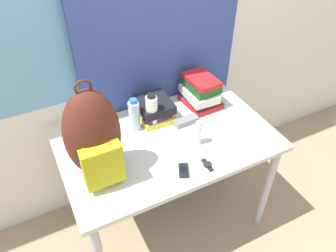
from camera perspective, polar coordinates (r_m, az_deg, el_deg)
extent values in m
cube|color=silver|center=(1.96, -6.26, 16.56)|extent=(6.00, 0.05, 2.50)
cube|color=#66A3C6|center=(1.82, -20.83, 13.95)|extent=(1.10, 0.01, 0.80)
cube|color=#384C93|center=(1.97, -1.34, 16.87)|extent=(1.03, 0.04, 2.50)
cube|color=beige|center=(1.88, 0.00, -2.67)|extent=(1.22, 0.74, 0.03)
cylinder|color=#B2B2B7|center=(2.23, 16.82, -10.30)|extent=(0.05, 0.05, 0.73)
cylinder|color=#B2B2B7|center=(2.27, -16.46, -9.06)|extent=(0.05, 0.05, 0.73)
cylinder|color=#B2B2B7|center=(2.56, 7.93, -0.80)|extent=(0.05, 0.05, 0.73)
ellipsoid|color=#512319|center=(1.57, -13.00, -1.48)|extent=(0.27, 0.19, 0.50)
cube|color=#B2AD19|center=(1.55, -11.22, -6.81)|extent=(0.19, 0.07, 0.22)
torus|color=#512319|center=(1.41, -14.56, 6.50)|extent=(0.08, 0.01, 0.08)
cube|color=yellow|center=(2.02, -2.25, 2.07)|extent=(0.21, 0.25, 0.04)
cube|color=#6B2370|center=(2.00, -2.77, 2.74)|extent=(0.18, 0.22, 0.03)
cube|color=black|center=(1.97, -2.43, 3.76)|extent=(0.20, 0.22, 0.05)
cube|color=red|center=(2.14, 5.69, 4.29)|extent=(0.22, 0.26, 0.03)
cube|color=navy|center=(2.13, 5.70, 5.00)|extent=(0.19, 0.21, 0.03)
cube|color=silver|center=(2.10, 5.46, 5.66)|extent=(0.18, 0.25, 0.05)
cube|color=#1E5623|center=(2.08, 5.85, 7.16)|extent=(0.17, 0.23, 0.06)
cube|color=red|center=(2.05, 5.82, 8.07)|extent=(0.17, 0.24, 0.03)
cylinder|color=silver|center=(1.90, -5.88, 1.77)|extent=(0.06, 0.06, 0.19)
cylinder|color=#286BB7|center=(1.83, -6.10, 4.34)|extent=(0.04, 0.04, 0.02)
cylinder|color=white|center=(1.90, -2.84, 2.44)|extent=(0.07, 0.07, 0.21)
cylinder|color=black|center=(1.83, -2.95, 5.27)|extent=(0.04, 0.04, 0.02)
cylinder|color=white|center=(1.81, 5.22, -1.43)|extent=(0.04, 0.04, 0.13)
cylinder|color=white|center=(1.76, 5.36, 0.43)|extent=(0.03, 0.03, 0.02)
cube|color=black|center=(1.70, 2.72, -7.75)|extent=(0.08, 0.10, 0.02)
cube|color=black|center=(1.69, 2.73, -7.55)|extent=(0.05, 0.05, 0.00)
cube|color=gray|center=(1.97, 3.16, 0.88)|extent=(0.15, 0.06, 0.04)
cube|color=black|center=(1.74, 6.87, -6.76)|extent=(0.03, 0.10, 0.00)
cylinder|color=#232328|center=(1.74, 6.89, -6.67)|extent=(0.04, 0.04, 0.01)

